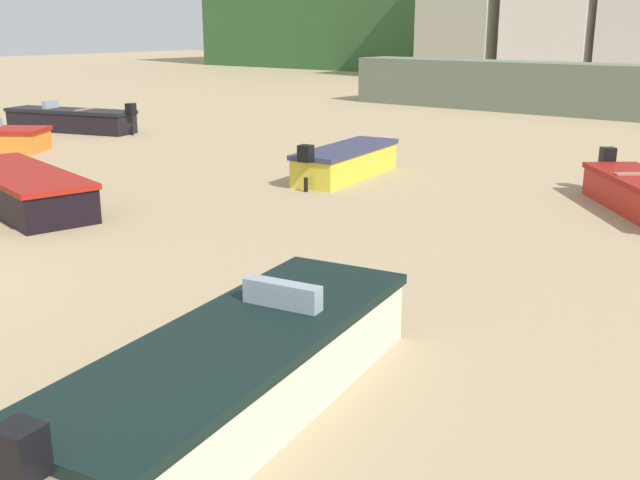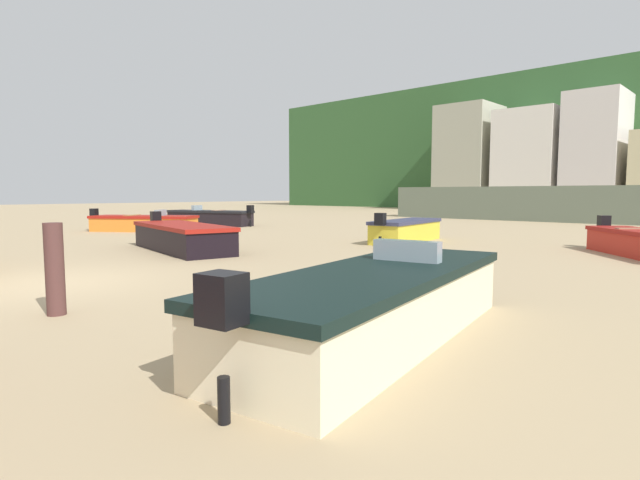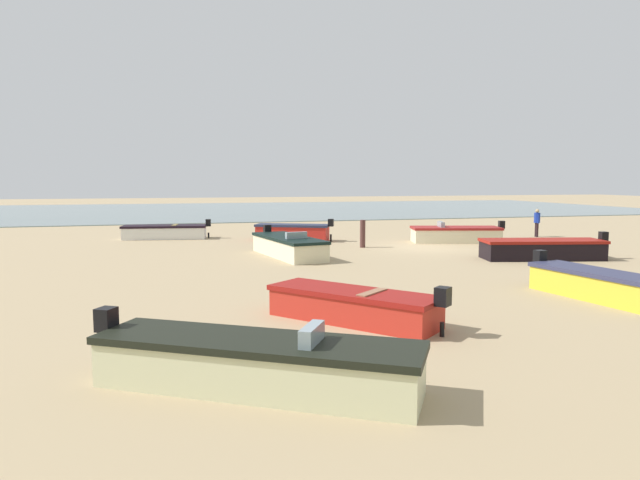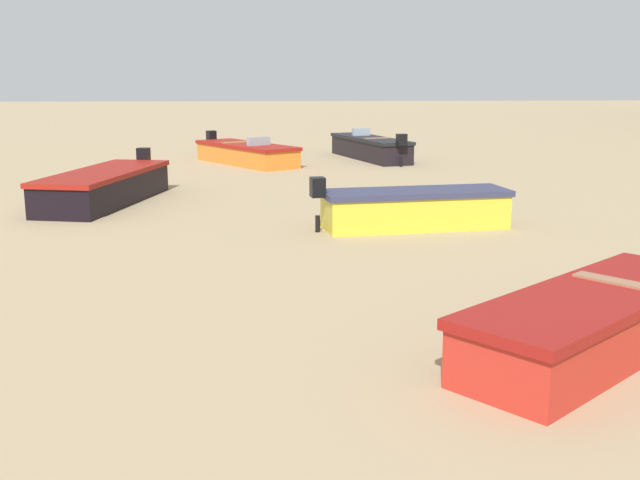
{
  "view_description": "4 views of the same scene",
  "coord_description": "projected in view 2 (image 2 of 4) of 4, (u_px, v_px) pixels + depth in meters",
  "views": [
    {
      "loc": [
        12.07,
        -3.67,
        3.87
      ],
      "look_at": [
        5.94,
        4.11,
        1.04
      ],
      "focal_mm": 42.39,
      "sensor_mm": 36.0,
      "label": 1
    },
    {
      "loc": [
        10.57,
        -3.53,
        1.77
      ],
      "look_at": [
        4.57,
        3.01,
        0.95
      ],
      "focal_mm": 28.07,
      "sensor_mm": 36.0,
      "label": 2
    },
    {
      "loc": [
        11.94,
        25.19,
        3.33
      ],
      "look_at": [
        6.18,
        3.51,
        0.91
      ],
      "focal_mm": 31.66,
      "sensor_mm": 36.0,
      "label": 3
    },
    {
      "loc": [
        15.84,
        9.23,
        3.14
      ],
      "look_at": [
        3.4,
        9.97,
        0.4
      ],
      "focal_mm": 42.14,
      "sensor_mm": 36.0,
      "label": 4
    }
  ],
  "objects": [
    {
      "name": "boat_black_8",
      "position": [
        182.0,
        237.0,
        15.54
      ],
      "size": [
        5.31,
        2.62,
        1.15
      ],
      "rotation": [
        0.0,
        0.0,
        4.5
      ],
      "color": "black",
      "rests_on": "ground"
    },
    {
      "name": "townhouse_far_left",
      "position": [
        470.0,
        159.0,
        53.62
      ],
      "size": [
        5.51,
        6.56,
        10.98
      ],
      "primitive_type": "cube",
      "color": "#A3A38D",
      "rests_on": "ground"
    },
    {
      "name": "townhouse_centre",
      "position": [
        597.0,
        154.0,
        45.38
      ],
      "size": [
        4.56,
        6.61,
        10.74
      ],
      "primitive_type": "cube",
      "color": "silver",
      "rests_on": "ground"
    },
    {
      "name": "harbor_pier",
      "position": [
        530.0,
        203.0,
        32.77
      ],
      "size": [
        18.98,
        2.4,
        2.24
      ],
      "primitive_type": "cube",
      "color": "#616C5A",
      "rests_on": "ground"
    },
    {
      "name": "boat_orange_1",
      "position": [
        144.0,
        223.0,
        23.55
      ],
      "size": [
        4.89,
        3.97,
        1.06
      ],
      "rotation": [
        0.0,
        0.0,
        5.3
      ],
      "color": "orange",
      "rests_on": "ground"
    },
    {
      "name": "mooring_post_near_water",
      "position": [
        55.0,
        269.0,
        7.27
      ],
      "size": [
        0.26,
        0.26,
        1.35
      ],
      "primitive_type": "cylinder",
      "color": "#502F2C",
      "rests_on": "ground"
    },
    {
      "name": "boat_cream_3",
      "position": [
        378.0,
        303.0,
        6.1
      ],
      "size": [
        2.5,
        5.51,
        1.18
      ],
      "rotation": [
        0.0,
        0.0,
        0.18
      ],
      "color": "beige",
      "rests_on": "ground"
    },
    {
      "name": "boat_yellow_6",
      "position": [
        406.0,
        231.0,
        18.39
      ],
      "size": [
        1.8,
        4.26,
        1.13
      ],
      "rotation": [
        0.0,
        0.0,
        0.15
      ],
      "color": "gold",
      "rests_on": "ground"
    },
    {
      "name": "ground_plane",
      "position": [
        47.0,
        284.0,
        9.87
      ],
      "size": [
        160.0,
        160.0,
        0.0
      ],
      "primitive_type": "plane",
      "color": "tan"
    },
    {
      "name": "townhouse_centre_left",
      "position": [
        531.0,
        162.0,
        49.07
      ],
      "size": [
        5.75,
        6.01,
        9.8
      ],
      "primitive_type": "cube",
      "color": "silver",
      "rests_on": "ground"
    },
    {
      "name": "boat_black_5",
      "position": [
        210.0,
        218.0,
        27.93
      ],
      "size": [
        5.45,
        2.69,
        1.15
      ],
      "rotation": [
        0.0,
        0.0,
        1.86
      ],
      "color": "black",
      "rests_on": "ground"
    }
  ]
}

